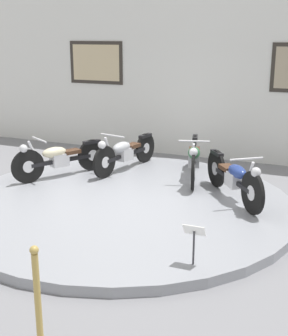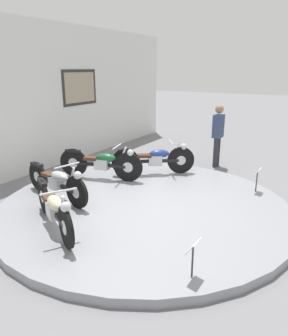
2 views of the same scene
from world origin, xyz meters
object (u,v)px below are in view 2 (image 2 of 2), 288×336
at_px(motorcycle_silver, 57,181).
at_px(motorcycle_blue, 155,158).
at_px(motorcycle_cream, 54,207).
at_px(info_placard_front_centre, 257,175).
at_px(visitor_standing, 218,132).
at_px(info_placard_front_left, 193,251).
at_px(motorcycle_green, 102,162).

height_order(motorcycle_silver, motorcycle_blue, motorcycle_blue).
height_order(motorcycle_cream, info_placard_front_centre, motorcycle_cream).
relative_size(motorcycle_cream, motorcycle_silver, 0.90).
height_order(info_placard_front_centre, visitor_standing, visitor_standing).
distance_m(motorcycle_blue, info_placard_front_left, 4.11).
bearing_deg(motorcycle_green, motorcycle_silver, -179.82).
bearing_deg(motorcycle_cream, motorcycle_blue, 0.09).
height_order(motorcycle_green, info_placard_front_left, motorcycle_green).
xyz_separation_m(motorcycle_silver, info_placard_front_centre, (2.41, -3.26, -0.01)).
relative_size(motorcycle_cream, info_placard_front_left, 3.40).
distance_m(motorcycle_silver, visitor_standing, 4.58).
relative_size(motorcycle_silver, visitor_standing, 1.15).
bearing_deg(motorcycle_silver, info_placard_front_left, -106.97).
height_order(motorcycle_blue, info_placard_front_centre, motorcycle_blue).
xyz_separation_m(motorcycle_cream, visitor_standing, (5.14, -0.91, 0.44)).
relative_size(motorcycle_blue, visitor_standing, 0.96).
height_order(info_placard_front_left, info_placard_front_centre, same).
xyz_separation_m(motorcycle_cream, info_placard_front_centre, (3.35, -2.38, -0.01)).
bearing_deg(motorcycle_silver, motorcycle_green, 0.18).
bearing_deg(info_placard_front_left, motorcycle_cream, 88.69).
bearing_deg(motorcycle_cream, info_placard_front_left, -91.31).
xyz_separation_m(info_placard_front_left, info_placard_front_centre, (3.40, 0.00, 0.00)).
bearing_deg(visitor_standing, motorcycle_silver, 156.94).
bearing_deg(motorcycle_silver, info_placard_front_centre, -53.54).
bearing_deg(motorcycle_silver, motorcycle_cream, -136.88).
relative_size(motorcycle_green, visitor_standing, 1.17).
bearing_deg(info_placard_front_left, motorcycle_blue, 35.42).
xyz_separation_m(motorcycle_blue, info_placard_front_centre, (0.05, -2.38, -0.03)).
height_order(motorcycle_silver, visitor_standing, visitor_standing).
xyz_separation_m(info_placard_front_centre, visitor_standing, (1.79, 1.47, 0.45)).
distance_m(motorcycle_green, motorcycle_blue, 1.29).
relative_size(motorcycle_silver, info_placard_front_left, 3.77).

